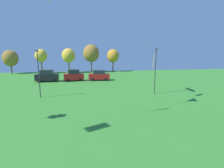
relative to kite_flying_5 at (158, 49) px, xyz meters
The scene contains 11 objects.
kite_flying_5 is the anchor object (origin of this frame).
parked_car_leftmost 26.65m from the kite_flying_5, 128.10° to the left, with size 4.78×2.12×2.56m.
parked_car_second_from_left 23.68m from the kite_flying_5, 117.00° to the left, with size 4.48×2.34×2.55m.
parked_car_third_from_left 21.75m from the kite_flying_5, 103.26° to the left, with size 4.81×2.35×2.31m.
light_post_0 7.70m from the kite_flying_5, 68.72° to the left, with size 0.36×0.20×6.91m.
light_post_1 16.26m from the kite_flying_5, 154.11° to the left, with size 0.36×0.20×6.70m.
treeline_tree_0 46.25m from the kite_flying_5, 128.88° to the left, with size 4.25×4.25×6.83m.
treeline_tree_1 40.78m from the kite_flying_5, 120.08° to the left, with size 3.44×3.44×7.10m.
treeline_tree_2 37.58m from the kite_flying_5, 109.69° to the left, with size 3.88×3.88×7.33m.
treeline_tree_3 36.83m from the kite_flying_5, 99.22° to the left, with size 4.89×4.89×8.52m.
treeline_tree_4 36.93m from the kite_flying_5, 88.46° to the left, with size 3.79×3.79×7.11m.
Camera 1 is at (-1.33, 2.57, 6.56)m, focal length 28.00 mm.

